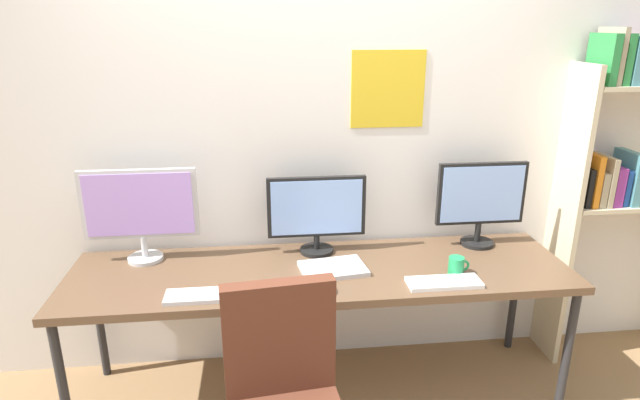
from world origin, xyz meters
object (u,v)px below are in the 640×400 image
object	(u,v)px
monitor_center	(317,212)
coffee_mug	(457,266)
bookshelf	(626,166)
laptop_closed	(333,269)
keyboard_right	(444,283)
monitor_left	(140,209)
desk	(321,277)
keyboard_left	(204,296)
computer_mouse	(329,288)
monitor_right	(481,199)

from	to	relation	value
monitor_center	coffee_mug	bearing A→B (deg)	-27.68
bookshelf	laptop_closed	bearing A→B (deg)	-171.25
bookshelf	laptop_closed	size ratio (longest dim) A/B	5.93
keyboard_right	laptop_closed	world-z (taller)	laptop_closed
monitor_center	laptop_closed	bearing A→B (deg)	-76.77
laptop_closed	bookshelf	bearing A→B (deg)	0.56
bookshelf	monitor_left	xyz separation A→B (m)	(-2.63, -0.02, -0.14)
desk	keyboard_left	size ratio (longest dim) A/B	7.27
bookshelf	computer_mouse	world-z (taller)	bookshelf
laptop_closed	coffee_mug	size ratio (longest dim) A/B	3.02
monitor_right	computer_mouse	size ratio (longest dim) A/B	5.10
monitor_left	keyboard_right	bearing A→B (deg)	-16.86
desk	coffee_mug	bearing A→B (deg)	-11.34
desk	monitor_center	bearing A→B (deg)	90.00
monitor_right	keyboard_left	size ratio (longest dim) A/B	1.41
monitor_right	keyboard_right	bearing A→B (deg)	-127.55
computer_mouse	monitor_center	bearing A→B (deg)	90.97
desk	laptop_closed	xyz separation A→B (m)	(0.06, -0.03, 0.06)
monitor_left	coffee_mug	xyz separation A→B (m)	(1.56, -0.34, -0.24)
monitor_right	computer_mouse	world-z (taller)	monitor_right
desk	monitor_center	distance (m)	0.35
monitor_left	laptop_closed	world-z (taller)	monitor_left
monitor_center	monitor_right	xyz separation A→B (m)	(0.90, -0.00, 0.04)
keyboard_right	keyboard_left	bearing A→B (deg)	180.00
monitor_center	coffee_mug	world-z (taller)	monitor_center
monitor_left	bookshelf	bearing A→B (deg)	0.36
monitor_left	keyboard_left	size ratio (longest dim) A/B	1.67
bookshelf	keyboard_right	bearing A→B (deg)	-158.54
desk	computer_mouse	world-z (taller)	computer_mouse
monitor_center	laptop_closed	distance (m)	0.33
monitor_center	monitor_left	bearing A→B (deg)	180.00
desk	monitor_right	distance (m)	0.98
monitor_left	monitor_center	world-z (taller)	monitor_left
monitor_left	keyboard_right	size ratio (longest dim) A/B	1.65
bookshelf	laptop_closed	world-z (taller)	bookshelf
monitor_center	computer_mouse	distance (m)	0.50
laptop_closed	monitor_right	bearing A→B (deg)	7.73
monitor_right	coffee_mug	distance (m)	0.48
computer_mouse	desk	bearing A→B (deg)	91.84
desk	monitor_right	bearing A→B (deg)	13.27
coffee_mug	monitor_center	bearing A→B (deg)	152.32
bookshelf	monitor_left	distance (m)	2.63
bookshelf	computer_mouse	xyz separation A→B (m)	(-1.72, -0.47, -0.41)
monitor_center	keyboard_right	xyz separation A→B (m)	(0.56, -0.44, -0.22)
bookshelf	keyboard_left	xyz separation A→B (m)	(-2.29, -0.46, -0.41)
computer_mouse	coffee_mug	xyz separation A→B (m)	(0.65, 0.11, 0.03)
desk	bookshelf	xyz separation A→B (m)	(1.73, 0.23, 0.47)
monitor_right	desk	bearing A→B (deg)	-166.73
monitor_center	computer_mouse	world-z (taller)	monitor_center
coffee_mug	computer_mouse	bearing A→B (deg)	-170.62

